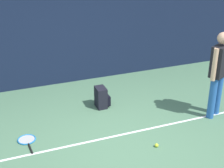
{
  "coord_description": "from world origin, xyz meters",
  "views": [
    {
      "loc": [
        -1.85,
        -4.35,
        3.31
      ],
      "look_at": [
        0.0,
        0.4,
        1.0
      ],
      "focal_mm": 53.37,
      "sensor_mm": 36.0,
      "label": 1
    }
  ],
  "objects_px": {
    "tennis_racket": "(27,140)",
    "tennis_ball_near_player": "(157,145)",
    "tennis_player": "(219,70)",
    "backpack": "(102,98)"
  },
  "relations": [
    {
      "from": "tennis_racket",
      "to": "tennis_ball_near_player",
      "type": "distance_m",
      "value": 2.25
    },
    {
      "from": "tennis_racket",
      "to": "tennis_ball_near_player",
      "type": "relative_size",
      "value": 9.43
    },
    {
      "from": "tennis_racket",
      "to": "tennis_player",
      "type": "bearing_deg",
      "value": -100.44
    },
    {
      "from": "tennis_player",
      "to": "tennis_ball_near_player",
      "type": "height_order",
      "value": "tennis_player"
    },
    {
      "from": "tennis_player",
      "to": "tennis_ball_near_player",
      "type": "bearing_deg",
      "value": 173.02
    },
    {
      "from": "tennis_ball_near_player",
      "to": "tennis_player",
      "type": "bearing_deg",
      "value": 19.86
    },
    {
      "from": "tennis_player",
      "to": "backpack",
      "type": "height_order",
      "value": "tennis_player"
    },
    {
      "from": "tennis_player",
      "to": "tennis_ball_near_player",
      "type": "xyz_separation_m",
      "value": [
        -1.57,
        -0.57,
        -0.93
      ]
    },
    {
      "from": "backpack",
      "to": "tennis_racket",
      "type": "bearing_deg",
      "value": 114.79
    },
    {
      "from": "backpack",
      "to": "tennis_ball_near_player",
      "type": "distance_m",
      "value": 1.75
    }
  ]
}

